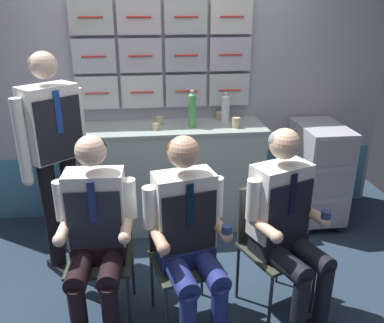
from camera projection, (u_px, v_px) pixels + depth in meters
The scene contains 17 objects.
ground at pixel (180, 301), 2.86m from camera, with size 4.80×4.80×0.04m, color #233344.
galley_bulkhead at pixel (165, 103), 3.71m from camera, with size 4.20×0.14×2.15m.
galley_counter at pixel (167, 176), 3.68m from camera, with size 1.75×0.53×0.96m.
service_trolley at pixel (317, 171), 3.74m from camera, with size 0.40×0.65×0.94m.
folding_chair_left at pixel (102, 239), 2.61m from camera, with size 0.42×0.42×0.85m.
crew_member_left at pixel (96, 230), 2.40m from camera, with size 0.49×0.61×1.26m.
folding_chair_right at pixel (181, 243), 2.57m from camera, with size 0.48×0.48×0.85m.
crew_member_right at pixel (189, 232), 2.36m from camera, with size 0.51×0.66×1.27m.
folding_chair_by_counter at pixel (269, 233), 2.68m from camera, with size 0.52×0.52×0.85m.
crew_member_by_counter at pixel (287, 220), 2.49m from camera, with size 0.55×0.68×1.28m.
crew_member_standing at pixel (54, 148), 2.87m from camera, with size 0.42×0.41×1.67m.
sparkling_bottle_green at pixel (226, 108), 3.60m from camera, with size 0.08×0.08×0.26m.
water_bottle_blue_cap at pixel (192, 110), 3.43m from camera, with size 0.07×0.07×0.32m.
paper_cup_tan at pixel (156, 126), 3.39m from camera, with size 0.06×0.06×0.06m.
paper_cup_blue at pixel (220, 115), 3.71m from camera, with size 0.07×0.07×0.07m.
coffee_cup_spare at pixel (159, 120), 3.53m from camera, with size 0.06×0.06×0.07m.
espresso_cup_small at pixel (236, 122), 3.45m from camera, with size 0.07×0.07×0.09m.
Camera 1 is at (-0.19, -2.29, 1.96)m, focal length 37.42 mm.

